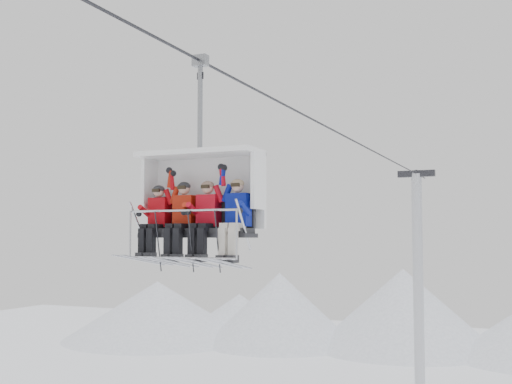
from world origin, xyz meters
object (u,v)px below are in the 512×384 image
at_px(skier_far_right, 236,216).
at_px(lift_tower_right, 419,312).
at_px(skier_center_right, 206,217).
at_px(skier_center_left, 182,217).
at_px(skier_far_left, 156,219).
at_px(chairlift_carrier, 203,193).

bearing_deg(skier_far_right, lift_tower_right, 91.99).
xyz_separation_m(lift_tower_right, skier_far_right, (0.87, -24.91, 4.44)).
height_order(skier_center_right, skier_far_right, skier_far_right).
bearing_deg(skier_center_left, skier_center_right, 0.01).
height_order(lift_tower_right, skier_far_right, lift_tower_right).
relative_size(skier_center_left, skier_far_right, 1.00).
height_order(skier_far_left, skier_center_right, skier_center_right).
bearing_deg(skier_far_left, lift_tower_right, 88.02).
relative_size(chairlift_carrier, skier_far_left, 2.36).
distance_m(chairlift_carrier, skier_far_left, 1.04).
height_order(lift_tower_right, skier_center_right, lift_tower_right).
height_order(chairlift_carrier, skier_center_left, chairlift_carrier).
xyz_separation_m(lift_tower_right, skier_far_left, (-0.86, -24.92, 4.41)).
xyz_separation_m(chairlift_carrier, skier_center_right, (0.23, -0.31, -0.48)).
height_order(chairlift_carrier, skier_center_right, chairlift_carrier).
xyz_separation_m(skier_center_left, skier_far_right, (1.15, 0.00, 0.01)).
bearing_deg(lift_tower_right, skier_center_right, -89.47).
height_order(chairlift_carrier, skier_far_left, chairlift_carrier).
height_order(skier_far_left, skier_far_right, skier_far_right).
bearing_deg(chairlift_carrier, lift_tower_right, 90.00).
bearing_deg(skier_far_left, chairlift_carrier, 19.85).
distance_m(skier_center_left, skier_far_right, 1.15).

